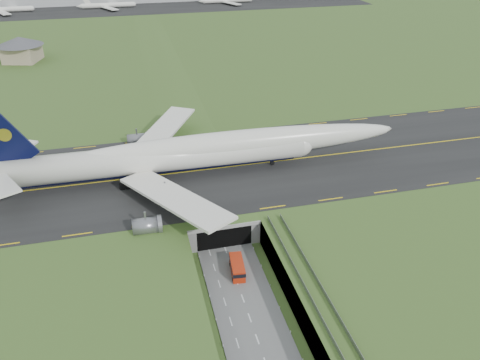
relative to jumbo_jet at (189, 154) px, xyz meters
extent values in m
plane|color=#395220|center=(3.70, -31.61, -11.92)|extent=(900.00, 900.00, 0.00)
cube|color=gray|center=(3.70, -31.61, -8.92)|extent=(800.00, 800.00, 6.00)
cube|color=slate|center=(3.70, -39.11, -11.82)|extent=(12.00, 75.00, 0.20)
cube|color=black|center=(3.70, 1.39, -5.83)|extent=(800.00, 44.00, 0.18)
cube|color=gray|center=(3.70, -12.61, -6.42)|extent=(16.00, 22.00, 1.00)
cube|color=gray|center=(-3.30, -12.61, -8.92)|extent=(2.00, 22.00, 6.00)
cube|color=gray|center=(10.70, -12.61, -8.92)|extent=(2.00, 22.00, 6.00)
cube|color=black|center=(3.70, -17.61, -9.42)|extent=(12.00, 12.00, 5.00)
cube|color=#A8A8A3|center=(3.70, -23.66, -6.32)|extent=(17.00, 0.50, 0.80)
cube|color=#A8A8A3|center=(14.70, -50.11, -6.12)|extent=(3.00, 53.00, 0.50)
cube|color=gray|center=(13.30, -50.11, -5.37)|extent=(0.06, 53.00, 1.00)
cube|color=gray|center=(16.10, -50.11, -5.37)|extent=(0.06, 53.00, 1.00)
cylinder|color=#A8A8A3|center=(14.70, -47.61, -9.12)|extent=(0.90, 0.90, 5.60)
cylinder|color=#A8A8A3|center=(14.70, -35.61, -9.12)|extent=(0.90, 0.90, 5.60)
cylinder|color=white|center=(-7.70, 0.12, -0.35)|extent=(73.38, 8.01, 6.90)
sphere|color=white|center=(28.94, -0.44, -0.35)|extent=(6.86, 6.86, 6.76)
ellipsoid|color=white|center=(12.09, -0.18, 1.20)|extent=(85.57, 7.64, 7.24)
ellipsoid|color=black|center=(27.86, -0.42, 0.51)|extent=(4.87, 3.09, 2.41)
cylinder|color=black|center=(-7.70, 0.12, -3.04)|extent=(69.66, 3.95, 2.90)
cube|color=white|center=(-5.28, 17.33, -1.43)|extent=(23.05, 31.59, 2.90)
cube|color=white|center=(-40.98, 8.71, 1.27)|extent=(9.98, 12.73, 1.10)
cube|color=white|center=(-5.81, -17.16, -1.43)|extent=(22.31, 31.89, 2.90)
cube|color=white|center=(-41.23, -7.46, 1.27)|extent=(9.73, 12.77, 1.10)
cube|color=black|center=(-40.57, 0.62, 7.73)|extent=(13.72, 0.85, 15.25)
cylinder|color=gold|center=(-40.03, 0.61, 9.35)|extent=(3.03, 0.80, 3.02)
cylinder|color=slate|center=(-6.76, 10.34, -4.77)|extent=(5.66, 3.64, 3.56)
cylinder|color=slate|center=(-11.68, 21.73, -4.77)|extent=(5.66, 3.64, 3.56)
cylinder|color=slate|center=(-7.07, -10.13, -4.77)|extent=(5.66, 3.64, 3.56)
cylinder|color=slate|center=(-12.34, -21.37, -4.77)|extent=(5.66, 3.64, 3.56)
cylinder|color=black|center=(21.61, -0.33, -5.15)|extent=(1.19, 0.56, 1.19)
cube|color=black|center=(-12.55, 0.19, -4.98)|extent=(6.58, 7.64, 1.51)
cube|color=#B8260C|center=(4.43, -32.20, -10.38)|extent=(3.19, 6.91, 2.67)
cube|color=black|center=(4.43, -32.20, -9.85)|extent=(3.25, 7.00, 0.89)
cube|color=black|center=(4.43, -32.20, -11.50)|extent=(2.96, 6.45, 0.45)
cylinder|color=black|center=(3.04, -34.29, -11.43)|extent=(0.39, 0.83, 0.80)
cylinder|color=black|center=(3.51, -29.86, -11.43)|extent=(0.39, 0.83, 0.80)
cylinder|color=black|center=(5.34, -34.54, -11.43)|extent=(0.39, 0.83, 0.80)
cylinder|color=black|center=(5.81, -30.11, -11.43)|extent=(0.39, 0.83, 0.80)
cube|color=tan|center=(-55.73, 119.55, -2.36)|extent=(16.46, 16.46, 7.12)
cone|color=#4C4C51|center=(-55.73, 119.55, 2.98)|extent=(24.15, 24.15, 3.56)
cube|color=black|center=(3.70, 238.39, -5.78)|extent=(320.00, 50.00, 0.08)
cylinder|color=white|center=(-84.32, 243.39, -3.74)|extent=(34.00, 3.20, 3.20)
cylinder|color=white|center=(-18.57, 243.39, -3.74)|extent=(34.00, 3.20, 3.20)
cylinder|color=white|center=(64.60, 243.39, -3.74)|extent=(34.00, 3.20, 3.20)
camera|label=1|loc=(-12.67, -102.84, 51.84)|focal=35.00mm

